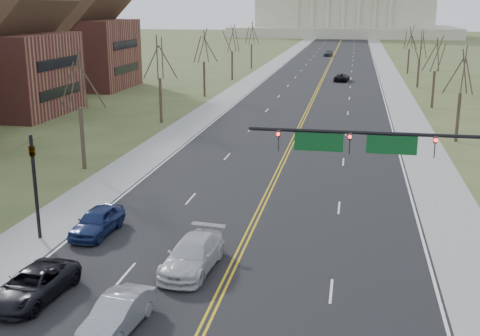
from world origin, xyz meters
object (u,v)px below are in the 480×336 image
at_px(signal_left, 34,175).
at_px(car_sb_inner_lead, 118,314).
at_px(car_sb_outer_lead, 33,285).
at_px(car_far_nb, 342,77).
at_px(car_far_sb, 328,53).
at_px(car_sb_inner_second, 193,255).
at_px(signal_mast, 390,155).
at_px(car_sb_outer_second, 97,221).

bearing_deg(signal_left, car_sb_inner_lead, -46.43).
height_order(signal_left, car_sb_outer_lead, signal_left).
distance_m(car_sb_outer_lead, car_far_nb, 83.95).
bearing_deg(car_far_sb, car_sb_inner_lead, -84.25).
relative_size(car_sb_inner_second, car_far_nb, 1.11).
height_order(signal_mast, car_far_nb, signal_mast).
xyz_separation_m(car_sb_inner_lead, car_sb_inner_second, (1.47, 6.14, 0.07)).
distance_m(signal_left, car_sb_inner_second, 10.32).
distance_m(signal_mast, car_far_nb, 76.66).
height_order(signal_left, car_sb_inner_lead, signal_left).
distance_m(car_sb_outer_lead, car_sb_inner_second, 7.58).
distance_m(signal_mast, car_sb_outer_lead, 17.69).
relative_size(signal_left, car_sb_inner_lead, 1.39).
relative_size(car_sb_outer_lead, car_far_nb, 1.03).
relative_size(car_sb_inner_lead, car_sb_outer_lead, 0.86).
relative_size(signal_mast, signal_left, 2.02).
distance_m(signal_left, car_far_nb, 77.89).
bearing_deg(car_far_sb, signal_mast, -79.50).
bearing_deg(signal_mast, car_far_nb, 93.03).
distance_m(car_sb_inner_lead, car_sb_inner_second, 6.31).
height_order(car_sb_outer_second, car_far_sb, car_far_sb).
bearing_deg(car_sb_inner_second, car_far_nb, 90.60).
bearing_deg(car_sb_outer_second, car_sb_inner_second, -25.54).
xyz_separation_m(car_sb_outer_lead, car_sb_outer_second, (-0.45, 8.02, 0.07)).
bearing_deg(car_far_sb, car_sb_outer_lead, -86.26).
height_order(car_sb_outer_lead, car_far_sb, car_far_sb).
distance_m(signal_left, car_sb_outer_second, 4.35).
distance_m(car_sb_inner_second, car_sb_outer_second, 7.58).
height_order(car_sb_inner_lead, car_sb_outer_second, car_sb_outer_second).
bearing_deg(car_far_nb, car_sb_inner_second, 92.33).
height_order(car_sb_outer_lead, car_far_nb, car_sb_outer_lead).
distance_m(signal_left, car_sb_inner_lead, 12.18).
bearing_deg(car_sb_inner_lead, car_sb_outer_second, 124.65).
bearing_deg(car_sb_outer_lead, signal_left, 122.38).
bearing_deg(car_sb_inner_lead, car_sb_inner_second, 83.34).
height_order(car_sb_inner_lead, car_far_sb, car_far_sb).
bearing_deg(car_sb_outer_lead, car_far_nb, 87.80).
bearing_deg(car_sb_inner_second, car_far_sb, 94.23).
relative_size(signal_mast, car_sb_outer_second, 2.69).
bearing_deg(signal_left, car_far_sb, 85.50).
xyz_separation_m(car_sb_inner_lead, car_sb_outer_lead, (-4.72, 1.78, -0.02)).
distance_m(signal_mast, car_sb_inner_second, 10.85).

